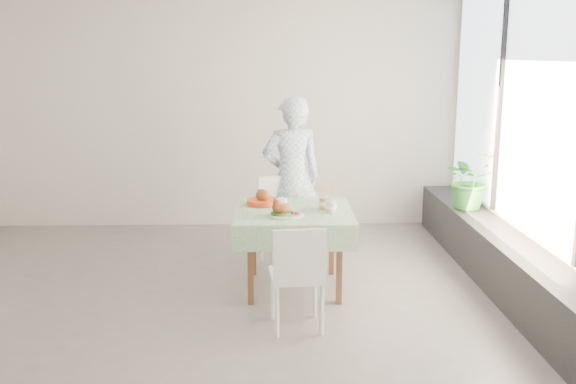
{
  "coord_description": "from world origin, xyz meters",
  "views": [
    {
      "loc": [
        0.64,
        -5.41,
        2.12
      ],
      "look_at": [
        0.83,
        0.24,
        0.9
      ],
      "focal_mm": 40.0,
      "sensor_mm": 36.0,
      "label": 1
    }
  ],
  "objects_px": {
    "chair_far": "(283,238)",
    "cafe_table": "(294,240)",
    "juice_cup_orange": "(324,202)",
    "potted_plant": "(470,179)",
    "main_dish": "(283,210)",
    "chair_near": "(297,296)",
    "diner": "(292,178)"
  },
  "relations": [
    {
      "from": "chair_near",
      "to": "diner",
      "type": "relative_size",
      "value": 0.5
    },
    {
      "from": "juice_cup_orange",
      "to": "chair_far",
      "type": "bearing_deg",
      "value": 117.19
    },
    {
      "from": "diner",
      "to": "juice_cup_orange",
      "type": "xyz_separation_m",
      "value": [
        0.26,
        -0.93,
        -0.05
      ]
    },
    {
      "from": "chair_far",
      "to": "juice_cup_orange",
      "type": "bearing_deg",
      "value": -62.81
    },
    {
      "from": "cafe_table",
      "to": "main_dish",
      "type": "height_order",
      "value": "main_dish"
    },
    {
      "from": "main_dish",
      "to": "potted_plant",
      "type": "bearing_deg",
      "value": 31.34
    },
    {
      "from": "chair_far",
      "to": "main_dish",
      "type": "relative_size",
      "value": 2.7
    },
    {
      "from": "chair_far",
      "to": "cafe_table",
      "type": "bearing_deg",
      "value": -83.8
    },
    {
      "from": "chair_near",
      "to": "diner",
      "type": "height_order",
      "value": "diner"
    },
    {
      "from": "diner",
      "to": "chair_far",
      "type": "bearing_deg",
      "value": 56.86
    },
    {
      "from": "main_dish",
      "to": "juice_cup_orange",
      "type": "relative_size",
      "value": 1.15
    },
    {
      "from": "cafe_table",
      "to": "potted_plant",
      "type": "height_order",
      "value": "potted_plant"
    },
    {
      "from": "chair_far",
      "to": "potted_plant",
      "type": "relative_size",
      "value": 1.4
    },
    {
      "from": "chair_far",
      "to": "potted_plant",
      "type": "height_order",
      "value": "potted_plant"
    },
    {
      "from": "chair_far",
      "to": "juice_cup_orange",
      "type": "xyz_separation_m",
      "value": [
        0.36,
        -0.7,
        0.53
      ]
    },
    {
      "from": "cafe_table",
      "to": "potted_plant",
      "type": "bearing_deg",
      "value": 27.86
    },
    {
      "from": "chair_far",
      "to": "main_dish",
      "type": "height_order",
      "value": "main_dish"
    },
    {
      "from": "chair_near",
      "to": "potted_plant",
      "type": "distance_m",
      "value": 2.76
    },
    {
      "from": "cafe_table",
      "to": "chair_far",
      "type": "bearing_deg",
      "value": 96.2
    },
    {
      "from": "cafe_table",
      "to": "potted_plant",
      "type": "distance_m",
      "value": 2.2
    },
    {
      "from": "main_dish",
      "to": "chair_near",
      "type": "bearing_deg",
      "value": -82.28
    },
    {
      "from": "cafe_table",
      "to": "chair_far",
      "type": "height_order",
      "value": "chair_far"
    },
    {
      "from": "chair_far",
      "to": "chair_near",
      "type": "distance_m",
      "value": 1.6
    },
    {
      "from": "chair_far",
      "to": "chair_near",
      "type": "height_order",
      "value": "chair_far"
    },
    {
      "from": "juice_cup_orange",
      "to": "potted_plant",
      "type": "height_order",
      "value": "potted_plant"
    },
    {
      "from": "main_dish",
      "to": "cafe_table",
      "type": "bearing_deg",
      "value": 64.86
    },
    {
      "from": "diner",
      "to": "chair_near",
      "type": "bearing_deg",
      "value": 78.45
    },
    {
      "from": "cafe_table",
      "to": "chair_far",
      "type": "relative_size",
      "value": 1.18
    },
    {
      "from": "diner",
      "to": "potted_plant",
      "type": "bearing_deg",
      "value": 171.08
    },
    {
      "from": "cafe_table",
      "to": "diner",
      "type": "height_order",
      "value": "diner"
    },
    {
      "from": "chair_far",
      "to": "potted_plant",
      "type": "distance_m",
      "value": 2.09
    },
    {
      "from": "cafe_table",
      "to": "chair_far",
      "type": "xyz_separation_m",
      "value": [
        -0.08,
        0.72,
        -0.19
      ]
    }
  ]
}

